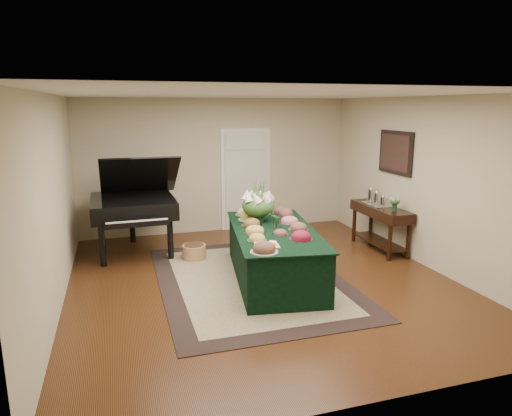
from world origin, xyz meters
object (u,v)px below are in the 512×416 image
object	(u,v)px
buffet_table	(274,254)
grand_piano	(134,205)
floral_centerpiece	(258,202)
mahogany_sideboard	(381,216)

from	to	relation	value
buffet_table	grand_piano	world-z (taller)	grand_piano
floral_centerpiece	mahogany_sideboard	distance (m)	2.43
floral_centerpiece	grand_piano	bearing A→B (deg)	143.20
floral_centerpiece	grand_piano	distance (m)	2.31
buffet_table	mahogany_sideboard	size ratio (longest dim) A/B	1.85
buffet_table	grand_piano	size ratio (longest dim) A/B	1.52
grand_piano	mahogany_sideboard	xyz separation A→B (m)	(4.22, -1.12, -0.24)
buffet_table	grand_piano	bearing A→B (deg)	134.92
buffet_table	floral_centerpiece	xyz separation A→B (m)	(-0.08, 0.55, 0.69)
floral_centerpiece	mahogany_sideboard	xyz separation A→B (m)	(2.37, 0.26, -0.46)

